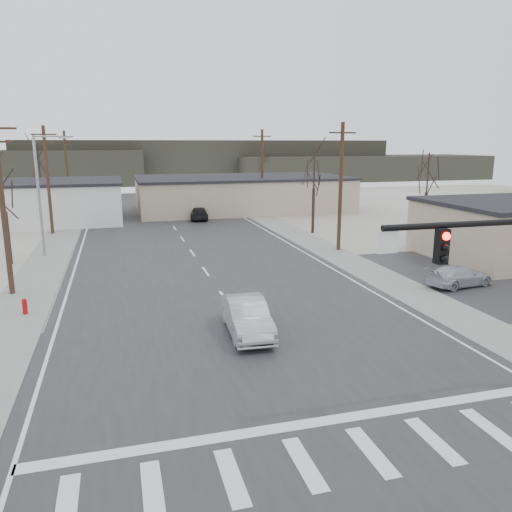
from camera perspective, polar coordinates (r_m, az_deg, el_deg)
The scene contains 25 objects.
ground at distance 20.62m, azimuth 1.08°, elevation -11.37°, with size 140.00×140.00×0.00m, color silver.
main_road at distance 34.50m, azimuth -6.07°, elevation -1.39°, with size 18.00×110.00×0.05m, color #28282B.
cross_road at distance 20.61m, azimuth 1.08°, elevation -11.32°, with size 90.00×10.00×0.04m, color #28282B.
sidewalk_left at distance 39.28m, azimuth -22.77°, elevation -0.58°, with size 3.00×90.00×0.06m, color gray.
sidewalk_right at distance 42.10m, azimuth 7.13°, elevation 1.18°, with size 3.00×90.00×0.06m, color gray.
fire_hydrant at distance 27.63m, azimuth -24.92°, elevation -5.24°, with size 0.24×0.24×0.87m.
building_left_far at distance 59.29m, azimuth -25.89°, elevation 5.54°, with size 22.30×12.30×4.50m.
building_right_far at distance 64.21m, azimuth -1.62°, elevation 7.18°, with size 26.30×14.30×4.30m.
upole_left_b at distance 30.79m, azimuth -27.00°, elevation 5.42°, with size 2.20×0.30×10.00m.
upole_left_c at distance 50.48m, azimuth -22.70°, elevation 8.17°, with size 2.20×0.30×10.00m.
upole_left_d at distance 70.35m, azimuth -20.80°, elevation 9.37°, with size 2.20×0.30×10.00m.
upole_right_a at distance 39.92m, azimuth 9.65°, elevation 8.00°, with size 2.20×0.30×10.00m.
upole_right_b at distance 60.51m, azimuth 0.69°, elevation 9.76°, with size 2.20×0.30×10.00m.
streetlight_main at distance 40.51m, azimuth -23.34°, elevation 7.02°, with size 2.40×0.25×9.00m.
tree_left_near at distance 38.90m, azimuth -26.95°, elevation 6.69°, with size 3.30×3.30×7.35m.
tree_right_mid at distance 47.58m, azimuth 6.66°, elevation 9.70°, with size 3.74×3.74×8.33m.
tree_left_far at distance 64.62m, azimuth -23.56°, elevation 9.85°, with size 3.96×3.96×8.82m.
tree_right_far at distance 72.98m, azimuth 0.70°, elevation 10.56°, with size 3.52×3.52×7.84m.
tree_lot at distance 48.59m, azimuth 19.04°, elevation 8.74°, with size 3.52×3.52×7.84m.
hill_center at distance 115.89m, azimuth -5.51°, elevation 10.80°, with size 80.00×18.00×9.00m, color #333026.
hill_right at distance 121.53m, azimuth 11.75°, elevation 9.86°, with size 60.00×18.00×5.50m, color #333026.
sedan_crossing at distance 22.51m, azimuth -1.06°, elevation -6.92°, with size 1.69×4.85×1.60m, color #90979A.
car_far_a at distance 56.36m, azimuth -6.54°, elevation 4.87°, with size 1.95×4.79×1.39m, color black.
car_far_b at distance 71.17m, azimuth -11.28°, elevation 6.28°, with size 1.43×3.56×1.21m, color black.
car_parked_silver at distance 32.27m, azimuth 22.24°, elevation -2.14°, with size 1.73×4.25×1.23m, color #A7ABB2.
Camera 1 is at (-5.41, -18.01, 8.44)m, focal length 35.00 mm.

